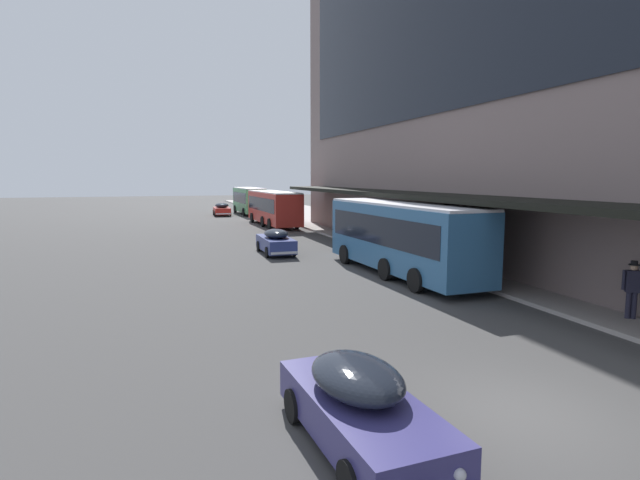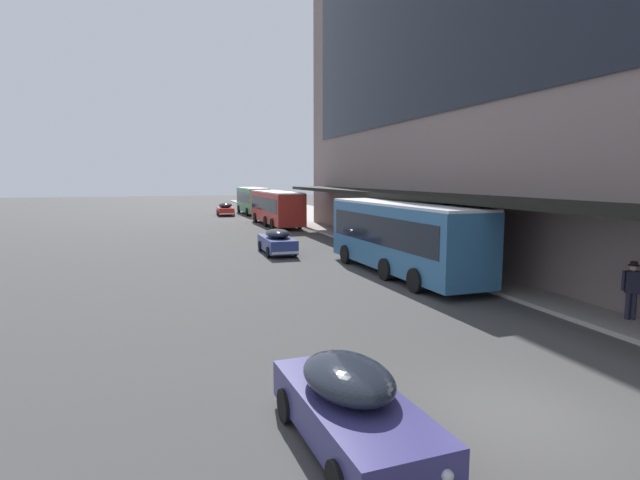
{
  "view_description": "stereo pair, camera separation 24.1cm",
  "coord_description": "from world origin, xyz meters",
  "px_view_note": "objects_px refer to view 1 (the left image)",
  "views": [
    {
      "loc": [
        -6.64,
        -7.56,
        4.63
      ],
      "look_at": [
        0.33,
        13.67,
        1.8
      ],
      "focal_mm": 28.0,
      "sensor_mm": 36.0,
      "label": 1
    },
    {
      "loc": [
        -6.41,
        -7.63,
        4.63
      ],
      "look_at": [
        0.33,
        13.67,
        1.8
      ],
      "focal_mm": 28.0,
      "sensor_mm": 36.0,
      "label": 2
    }
  ],
  "objects_px": {
    "sedan_far_back": "(222,209)",
    "transit_bus_kerbside_rear": "(401,234)",
    "sedan_trailing_mid": "(276,241)",
    "pedestrian_at_kerb": "(632,287)",
    "sedan_second_mid": "(360,405)",
    "transit_bus_kerbside_far": "(249,199)",
    "transit_bus_kerbside_front": "(273,206)"
  },
  "relations": [
    {
      "from": "sedan_far_back",
      "to": "transit_bus_kerbside_rear",
      "type": "bearing_deg",
      "value": -85.04
    },
    {
      "from": "transit_bus_kerbside_rear",
      "to": "sedan_trailing_mid",
      "type": "distance_m",
      "value": 9.28
    },
    {
      "from": "transit_bus_kerbside_rear",
      "to": "pedestrian_at_kerb",
      "type": "relative_size",
      "value": 6.06
    },
    {
      "from": "sedan_second_mid",
      "to": "transit_bus_kerbside_rear",
      "type": "bearing_deg",
      "value": 60.23
    },
    {
      "from": "transit_bus_kerbside_rear",
      "to": "sedan_second_mid",
      "type": "bearing_deg",
      "value": -119.77
    },
    {
      "from": "transit_bus_kerbside_rear",
      "to": "sedan_trailing_mid",
      "type": "height_order",
      "value": "transit_bus_kerbside_rear"
    },
    {
      "from": "sedan_second_mid",
      "to": "sedan_trailing_mid",
      "type": "xyz_separation_m",
      "value": [
        3.57,
        21.69,
        0.02
      ]
    },
    {
      "from": "sedan_trailing_mid",
      "to": "pedestrian_at_kerb",
      "type": "distance_m",
      "value": 19.12
    },
    {
      "from": "transit_bus_kerbside_rear",
      "to": "sedan_second_mid",
      "type": "distance_m",
      "value": 15.56
    },
    {
      "from": "transit_bus_kerbside_rear",
      "to": "transit_bus_kerbside_far",
      "type": "height_order",
      "value": "transit_bus_kerbside_rear"
    },
    {
      "from": "sedan_trailing_mid",
      "to": "pedestrian_at_kerb",
      "type": "relative_size",
      "value": 2.45
    },
    {
      "from": "sedan_far_back",
      "to": "sedan_trailing_mid",
      "type": "height_order",
      "value": "sedan_far_back"
    },
    {
      "from": "sedan_far_back",
      "to": "sedan_trailing_mid",
      "type": "xyz_separation_m",
      "value": [
        -0.69,
        -31.4,
        -0.0
      ]
    },
    {
      "from": "transit_bus_kerbside_rear",
      "to": "transit_bus_kerbside_far",
      "type": "bearing_deg",
      "value": 89.94
    },
    {
      "from": "transit_bus_kerbside_front",
      "to": "transit_bus_kerbside_rear",
      "type": "bearing_deg",
      "value": -89.31
    },
    {
      "from": "transit_bus_kerbside_far",
      "to": "pedestrian_at_kerb",
      "type": "relative_size",
      "value": 4.91
    },
    {
      "from": "transit_bus_kerbside_rear",
      "to": "sedan_far_back",
      "type": "bearing_deg",
      "value": 94.96
    },
    {
      "from": "transit_bus_kerbside_front",
      "to": "transit_bus_kerbside_rear",
      "type": "height_order",
      "value": "transit_bus_kerbside_rear"
    },
    {
      "from": "transit_bus_kerbside_rear",
      "to": "transit_bus_kerbside_far",
      "type": "xyz_separation_m",
      "value": [
        0.04,
        40.59,
        -0.06
      ]
    },
    {
      "from": "transit_bus_kerbside_front",
      "to": "transit_bus_kerbside_far",
      "type": "height_order",
      "value": "transit_bus_kerbside_far"
    },
    {
      "from": "pedestrian_at_kerb",
      "to": "sedan_second_mid",
      "type": "bearing_deg",
      "value": -159.68
    },
    {
      "from": "transit_bus_kerbside_rear",
      "to": "transit_bus_kerbside_far",
      "type": "distance_m",
      "value": 40.59
    },
    {
      "from": "transit_bus_kerbside_front",
      "to": "transit_bus_kerbside_rear",
      "type": "relative_size",
      "value": 1.02
    },
    {
      "from": "transit_bus_kerbside_front",
      "to": "pedestrian_at_kerb",
      "type": "distance_m",
      "value": 35.1
    },
    {
      "from": "transit_bus_kerbside_front",
      "to": "sedan_far_back",
      "type": "xyz_separation_m",
      "value": [
        -3.13,
        14.1,
        -1.11
      ]
    },
    {
      "from": "transit_bus_kerbside_front",
      "to": "pedestrian_at_kerb",
      "type": "relative_size",
      "value": 6.17
    },
    {
      "from": "sedan_far_back",
      "to": "pedestrian_at_kerb",
      "type": "relative_size",
      "value": 2.4
    },
    {
      "from": "sedan_far_back",
      "to": "sedan_second_mid",
      "type": "bearing_deg",
      "value": -94.59
    },
    {
      "from": "sedan_second_mid",
      "to": "sedan_far_back",
      "type": "relative_size",
      "value": 1.0
    },
    {
      "from": "transit_bus_kerbside_far",
      "to": "pedestrian_at_kerb",
      "type": "height_order",
      "value": "transit_bus_kerbside_far"
    },
    {
      "from": "transit_bus_kerbside_front",
      "to": "sedan_trailing_mid",
      "type": "xyz_separation_m",
      "value": [
        -3.82,
        -17.3,
        -1.11
      ]
    },
    {
      "from": "sedan_far_back",
      "to": "sedan_trailing_mid",
      "type": "relative_size",
      "value": 0.98
    }
  ]
}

